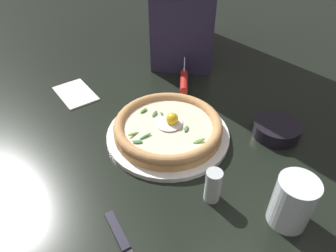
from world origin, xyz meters
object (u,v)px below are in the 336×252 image
Objects in this scene: pizza at (168,127)px; folded_napkin at (75,93)px; table_knife at (125,247)px; side_bowl at (276,129)px; pizza_cutter at (184,78)px; pepper_shaker at (213,186)px; drinking_glass at (291,205)px.

pizza is 0.33m from folded_napkin.
table_knife is at bearing 172.07° from pizza.
side_bowl is 0.71× the size of pizza_cutter.
pizza is 1.86× the size of folded_napkin.
side_bowl is 0.26m from pepper_shaker.
pizza is 2.52× the size of drinking_glass.
table_knife is at bearing 129.73° from pepper_shaker.
drinking_glass is at bearing -152.81° from pizza_cutter.
drinking_glass reaches higher than pizza.
pizza_cutter is 2.19× the size of pepper_shaker.
table_knife is (-0.33, 0.30, -0.01)m from side_bowl.
table_knife is at bearing 137.68° from side_bowl.
side_bowl is 0.57m from folded_napkin.
drinking_glass is (-0.21, -0.24, 0.01)m from pizza.
side_bowl is 0.45m from table_knife.
pizza reaches higher than side_bowl.
drinking_glass is 0.14m from pepper_shaker.
pepper_shaker reaches higher than folded_napkin.
folded_napkin is (0.12, 0.55, -0.01)m from side_bowl.
table_knife is 0.30m from drinking_glass.
pizza_cutter is at bearing 11.82° from pepper_shaker.
table_knife is (-0.52, 0.06, -0.03)m from pizza_cutter.
drinking_glass is at bearing -72.70° from table_knife.
table_knife is 2.52× the size of pepper_shaker.
table_knife reaches higher than folded_napkin.
pepper_shaker is (0.03, 0.14, -0.01)m from drinking_glass.
drinking_glass is at bearing 175.49° from side_bowl.
pizza is at bearing 49.31° from drinking_glass.
pizza_cutter is at bearing 27.19° from drinking_glass.
pizza reaches higher than folded_napkin.
pizza_cutter is at bearing 52.55° from side_bowl.
pizza is 0.30m from table_knife.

